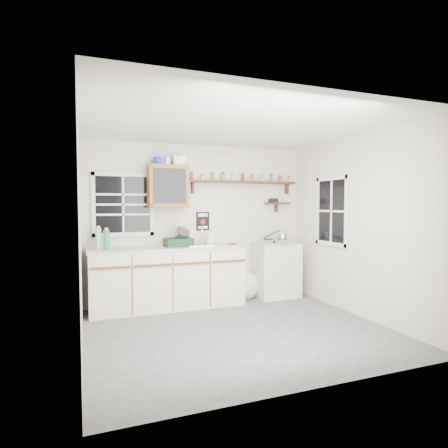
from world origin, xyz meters
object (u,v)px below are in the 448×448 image
object	(u,v)px
right_cabinet	(276,270)
upper_cabinet	(168,186)
main_cabinet	(168,277)
dish_rack	(179,240)
hotplate	(275,241)
spice_shelf	(242,182)

from	to	relation	value
right_cabinet	upper_cabinet	xyz separation A→B (m)	(-1.80, 0.12, 1.37)
main_cabinet	upper_cabinet	xyz separation A→B (m)	(0.03, 0.14, 1.36)
right_cabinet	upper_cabinet	world-z (taller)	upper_cabinet
dish_rack	hotplate	xyz separation A→B (m)	(1.64, 0.02, -0.07)
upper_cabinet	dish_rack	size ratio (longest dim) A/B	1.55
main_cabinet	upper_cabinet	distance (m)	1.37
dish_rack	right_cabinet	bearing A→B (deg)	-1.47
spice_shelf	dish_rack	xyz separation A→B (m)	(-1.13, -0.23, -0.91)
main_cabinet	spice_shelf	distance (m)	1.97
main_cabinet	spice_shelf	size ratio (longest dim) A/B	1.21
dish_rack	main_cabinet	bearing A→B (deg)	172.44
hotplate	right_cabinet	bearing A→B (deg)	51.81
upper_cabinet	spice_shelf	size ratio (longest dim) A/B	0.34
right_cabinet	hotplate	xyz separation A→B (m)	(-0.02, -0.02, 0.49)
upper_cabinet	hotplate	xyz separation A→B (m)	(1.78, -0.14, -0.88)
upper_cabinet	spice_shelf	distance (m)	1.27
main_cabinet	dish_rack	xyz separation A→B (m)	(0.17, -0.01, 0.56)
main_cabinet	upper_cabinet	size ratio (longest dim) A/B	3.55
right_cabinet	main_cabinet	bearing A→B (deg)	-179.21
right_cabinet	upper_cabinet	size ratio (longest dim) A/B	1.40
main_cabinet	upper_cabinet	world-z (taller)	upper_cabinet
dish_rack	hotplate	bearing A→B (deg)	-2.14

